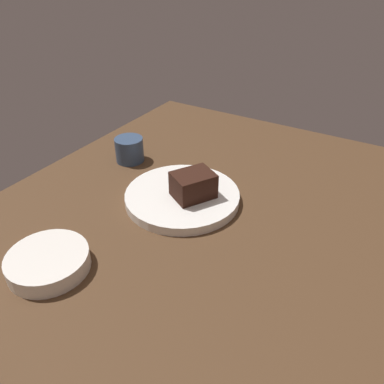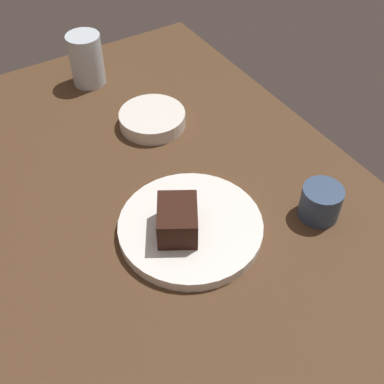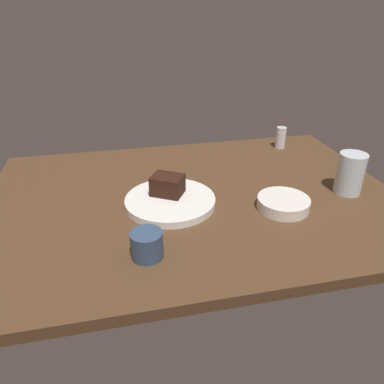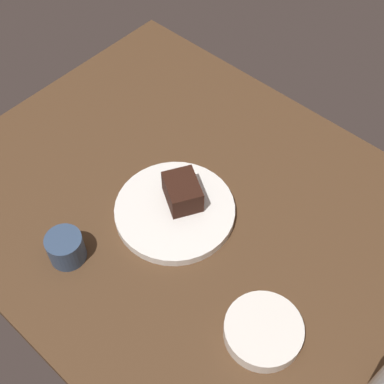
{
  "view_description": "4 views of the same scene",
  "coord_description": "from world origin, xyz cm",
  "px_view_note": "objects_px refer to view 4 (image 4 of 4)",
  "views": [
    {
      "loc": [
        -51.4,
        -34.54,
        51.55
      ],
      "look_at": [
        7.35,
        0.78,
        6.46
      ],
      "focal_mm": 35.52,
      "sensor_mm": 36.0,
      "label": 1
    },
    {
      "loc": [
        56.03,
        -25.93,
        71.09
      ],
      "look_at": [
        3.57,
        6.5,
        7.68
      ],
      "focal_mm": 46.47,
      "sensor_mm": 36.0,
      "label": 2
    },
    {
      "loc": [
        20.8,
        92.14,
        55.14
      ],
      "look_at": [
        1.69,
        4.48,
        6.77
      ],
      "focal_mm": 34.08,
      "sensor_mm": 36.0,
      "label": 3
    },
    {
      "loc": [
        -37.6,
        48.42,
        95.52
      ],
      "look_at": [
        6.82,
        -0.78,
        7.24
      ],
      "focal_mm": 49.19,
      "sensor_mm": 36.0,
      "label": 4
    }
  ],
  "objects_px": {
    "dessert_plate": "(175,211)",
    "chocolate_cake_slice": "(182,192)",
    "coffee_cup": "(66,248)",
    "side_bowl": "(263,331)"
  },
  "relations": [
    {
      "from": "chocolate_cake_slice",
      "to": "side_bowl",
      "type": "height_order",
      "value": "chocolate_cake_slice"
    },
    {
      "from": "dessert_plate",
      "to": "chocolate_cake_slice",
      "type": "bearing_deg",
      "value": -85.19
    },
    {
      "from": "dessert_plate",
      "to": "side_bowl",
      "type": "distance_m",
      "value": 0.31
    },
    {
      "from": "chocolate_cake_slice",
      "to": "side_bowl",
      "type": "distance_m",
      "value": 0.33
    },
    {
      "from": "side_bowl",
      "to": "coffee_cup",
      "type": "relative_size",
      "value": 1.96
    },
    {
      "from": "side_bowl",
      "to": "coffee_cup",
      "type": "xyz_separation_m",
      "value": [
        0.39,
        0.13,
        0.02
      ]
    },
    {
      "from": "dessert_plate",
      "to": "side_bowl",
      "type": "xyz_separation_m",
      "value": [
        -0.3,
        0.09,
        0.01
      ]
    },
    {
      "from": "side_bowl",
      "to": "chocolate_cake_slice",
      "type": "bearing_deg",
      "value": -20.74
    },
    {
      "from": "dessert_plate",
      "to": "coffee_cup",
      "type": "height_order",
      "value": "coffee_cup"
    },
    {
      "from": "dessert_plate",
      "to": "coffee_cup",
      "type": "relative_size",
      "value": 3.47
    }
  ]
}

